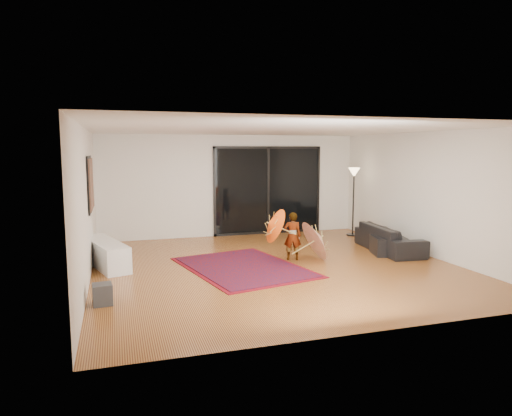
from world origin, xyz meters
name	(u,v)px	position (x,y,z in m)	size (l,w,h in m)	color
floor	(276,266)	(0.00, 0.00, 0.00)	(7.00, 7.00, 0.00)	#AF6E30
ceiling	(277,129)	(0.00, 0.00, 2.70)	(7.00, 7.00, 0.00)	white
wall_back	(232,186)	(0.00, 3.50, 1.35)	(7.00, 7.00, 0.00)	silver
wall_front	(372,228)	(0.00, -3.50, 1.35)	(7.00, 7.00, 0.00)	silver
wall_left	(86,205)	(-3.50, 0.00, 1.35)	(7.00, 7.00, 0.00)	silver
wall_right	(427,194)	(3.50, 0.00, 1.35)	(7.00, 7.00, 0.00)	silver
sliding_door	(268,190)	(1.00, 3.47, 1.20)	(3.06, 0.07, 2.40)	black
painting	(91,184)	(-3.46, 1.00, 1.65)	(0.04, 1.28, 1.08)	black
media_console	(105,253)	(-3.25, 1.01, 0.25)	(0.46, 1.83, 0.51)	white
speaker	(102,294)	(-3.25, -1.39, 0.16)	(0.28, 0.28, 0.32)	#424244
persian_rug	(243,267)	(-0.65, 0.08, 0.01)	(2.59, 3.21, 0.02)	#610812
sofa	(389,238)	(2.95, 0.54, 0.30)	(2.02, 0.79, 0.59)	black
ottoman	(389,246)	(2.74, 0.23, 0.20)	(0.69, 0.69, 0.40)	black
floor_lamp	(354,182)	(3.10, 2.50, 1.45)	(0.32, 0.32, 1.83)	black
child	(292,236)	(0.51, 0.40, 0.51)	(0.37, 0.24, 1.02)	#999999
parasol_orange	(268,227)	(-0.04, 0.35, 0.73)	(0.47, 0.74, 0.82)	#E84C0C
parasol_white	(322,236)	(1.11, 0.25, 0.50)	(0.57, 0.90, 0.95)	silver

